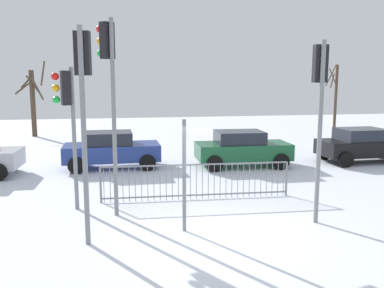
{
  "coord_description": "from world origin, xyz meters",
  "views": [
    {
      "loc": [
        -2.29,
        -8.83,
        3.54
      ],
      "look_at": [
        -0.11,
        3.03,
        1.66
      ],
      "focal_mm": 38.53,
      "sensor_mm": 36.0,
      "label": 1
    }
  ],
  "objects_px": {
    "traffic_light_mid_left": "(109,74)",
    "bare_tree_centre": "(33,100)",
    "traffic_light_foreground_right": "(84,87)",
    "car_black_trailing": "(363,145)",
    "car_blue_far": "(111,149)",
    "car_green_mid": "(242,148)",
    "bare_tree_left": "(335,94)",
    "traffic_light_rear_right": "(67,106)",
    "direction_sign_post": "(187,169)",
    "traffic_light_mid_right": "(319,91)"
  },
  "relations": [
    {
      "from": "traffic_light_mid_left",
      "to": "traffic_light_rear_right",
      "type": "distance_m",
      "value": 1.53
    },
    {
      "from": "car_blue_far",
      "to": "car_black_trailing",
      "type": "distance_m",
      "value": 10.73
    },
    {
      "from": "direction_sign_post",
      "to": "car_blue_far",
      "type": "height_order",
      "value": "direction_sign_post"
    },
    {
      "from": "traffic_light_foreground_right",
      "to": "car_black_trailing",
      "type": "bearing_deg",
      "value": 41.48
    },
    {
      "from": "direction_sign_post",
      "to": "car_green_mid",
      "type": "distance_m",
      "value": 7.67
    },
    {
      "from": "direction_sign_post",
      "to": "traffic_light_rear_right",
      "type": "bearing_deg",
      "value": 127.11
    },
    {
      "from": "car_blue_far",
      "to": "bare_tree_centre",
      "type": "height_order",
      "value": "bare_tree_centre"
    },
    {
      "from": "traffic_light_foreground_right",
      "to": "car_green_mid",
      "type": "height_order",
      "value": "traffic_light_foreground_right"
    },
    {
      "from": "traffic_light_foreground_right",
      "to": "car_green_mid",
      "type": "distance_m",
      "value": 9.47
    },
    {
      "from": "traffic_light_mid_left",
      "to": "bare_tree_centre",
      "type": "height_order",
      "value": "traffic_light_mid_left"
    },
    {
      "from": "car_blue_far",
      "to": "traffic_light_mid_left",
      "type": "bearing_deg",
      "value": -89.89
    },
    {
      "from": "traffic_light_mid_left",
      "to": "car_blue_far",
      "type": "distance_m",
      "value": 6.66
    },
    {
      "from": "car_black_trailing",
      "to": "bare_tree_centre",
      "type": "height_order",
      "value": "bare_tree_centre"
    },
    {
      "from": "traffic_light_mid_right",
      "to": "car_green_mid",
      "type": "distance_m",
      "value": 7.17
    },
    {
      "from": "bare_tree_left",
      "to": "bare_tree_centre",
      "type": "height_order",
      "value": "bare_tree_left"
    },
    {
      "from": "traffic_light_mid_right",
      "to": "direction_sign_post",
      "type": "relative_size",
      "value": 1.69
    },
    {
      "from": "traffic_light_foreground_right",
      "to": "bare_tree_centre",
      "type": "distance_m",
      "value": 18.77
    },
    {
      "from": "direction_sign_post",
      "to": "bare_tree_left",
      "type": "xyz_separation_m",
      "value": [
        14.36,
        18.92,
        0.97
      ]
    },
    {
      "from": "car_blue_far",
      "to": "bare_tree_centre",
      "type": "bearing_deg",
      "value": 114.1
    },
    {
      "from": "traffic_light_mid_left",
      "to": "direction_sign_post",
      "type": "distance_m",
      "value": 3.18
    },
    {
      "from": "bare_tree_centre",
      "to": "traffic_light_mid_left",
      "type": "bearing_deg",
      "value": -73.24
    },
    {
      "from": "traffic_light_rear_right",
      "to": "traffic_light_foreground_right",
      "type": "bearing_deg",
      "value": 178.95
    },
    {
      "from": "car_blue_far",
      "to": "car_green_mid",
      "type": "relative_size",
      "value": 0.99
    },
    {
      "from": "car_green_mid",
      "to": "bare_tree_centre",
      "type": "bearing_deg",
      "value": 134.25
    },
    {
      "from": "traffic_light_mid_left",
      "to": "bare_tree_left",
      "type": "relative_size",
      "value": 1.08
    },
    {
      "from": "traffic_light_mid_left",
      "to": "traffic_light_foreground_right",
      "type": "distance_m",
      "value": 1.9
    },
    {
      "from": "traffic_light_mid_right",
      "to": "car_green_mid",
      "type": "xyz_separation_m",
      "value": [
        0.18,
        6.71,
        -2.51
      ]
    },
    {
      "from": "traffic_light_mid_left",
      "to": "bare_tree_centre",
      "type": "bearing_deg",
      "value": 64.59
    },
    {
      "from": "direction_sign_post",
      "to": "car_blue_far",
      "type": "relative_size",
      "value": 0.69
    },
    {
      "from": "traffic_light_mid_right",
      "to": "bare_tree_left",
      "type": "height_order",
      "value": "bare_tree_left"
    },
    {
      "from": "traffic_light_mid_right",
      "to": "car_blue_far",
      "type": "relative_size",
      "value": 1.17
    },
    {
      "from": "traffic_light_rear_right",
      "to": "traffic_light_foreground_right",
      "type": "distance_m",
      "value": 2.54
    },
    {
      "from": "traffic_light_mid_right",
      "to": "traffic_light_mid_left",
      "type": "bearing_deg",
      "value": 169.08
    },
    {
      "from": "traffic_light_mid_right",
      "to": "car_blue_far",
      "type": "bearing_deg",
      "value": 129.52
    },
    {
      "from": "traffic_light_rear_right",
      "to": "direction_sign_post",
      "type": "xyz_separation_m",
      "value": [
        2.86,
        -2.11,
        -1.34
      ]
    },
    {
      "from": "traffic_light_mid_right",
      "to": "direction_sign_post",
      "type": "xyz_separation_m",
      "value": [
        -3.28,
        -0.1,
        -1.78
      ]
    },
    {
      "from": "traffic_light_mid_left",
      "to": "traffic_light_mid_right",
      "type": "distance_m",
      "value": 5.23
    },
    {
      "from": "traffic_light_foreground_right",
      "to": "car_blue_far",
      "type": "relative_size",
      "value": 1.21
    },
    {
      "from": "bare_tree_centre",
      "to": "traffic_light_rear_right",
      "type": "bearing_deg",
      "value": -76.44
    },
    {
      "from": "traffic_light_foreground_right",
      "to": "car_blue_far",
      "type": "xyz_separation_m",
      "value": [
        0.4,
        7.79,
        -2.62
      ]
    },
    {
      "from": "traffic_light_mid_right",
      "to": "traffic_light_foreground_right",
      "type": "xyz_separation_m",
      "value": [
        -5.51,
        -0.39,
        0.11
      ]
    },
    {
      "from": "direction_sign_post",
      "to": "bare_tree_centre",
      "type": "bearing_deg",
      "value": 93.91
    },
    {
      "from": "traffic_light_mid_right",
      "to": "direction_sign_post",
      "type": "height_order",
      "value": "traffic_light_mid_right"
    },
    {
      "from": "traffic_light_mid_left",
      "to": "traffic_light_rear_right",
      "type": "xyz_separation_m",
      "value": [
        -1.13,
        0.59,
        -0.85
      ]
    },
    {
      "from": "car_black_trailing",
      "to": "bare_tree_left",
      "type": "distance_m",
      "value": 13.49
    },
    {
      "from": "traffic_light_rear_right",
      "to": "car_black_trailing",
      "type": "xyz_separation_m",
      "value": [
        11.73,
        4.61,
        -2.07
      ]
    },
    {
      "from": "bare_tree_centre",
      "to": "bare_tree_left",
      "type": "bearing_deg",
      "value": 2.74
    },
    {
      "from": "traffic_light_rear_right",
      "to": "car_green_mid",
      "type": "bearing_deg",
      "value": -69.05
    },
    {
      "from": "traffic_light_rear_right",
      "to": "car_blue_far",
      "type": "relative_size",
      "value": 1.01
    },
    {
      "from": "traffic_light_foreground_right",
      "to": "direction_sign_post",
      "type": "xyz_separation_m",
      "value": [
        2.24,
        0.29,
        -1.89
      ]
    }
  ]
}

